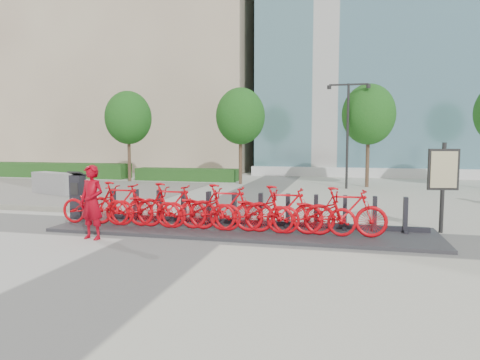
% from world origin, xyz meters
% --- Properties ---
extents(ground, '(120.00, 120.00, 0.00)m').
position_xyz_m(ground, '(0.00, 0.00, 0.00)').
color(ground, beige).
extents(gravel_patch, '(14.00, 14.00, 0.00)m').
position_xyz_m(gravel_patch, '(-10.00, 7.00, 0.01)').
color(gravel_patch, slate).
rests_on(gravel_patch, ground).
extents(hedge_a, '(10.00, 1.40, 0.90)m').
position_xyz_m(hedge_a, '(-14.00, 13.50, 0.45)').
color(hedge_a, '#204815').
rests_on(hedge_a, ground).
extents(hedge_b, '(6.00, 1.20, 0.70)m').
position_xyz_m(hedge_b, '(-5.00, 13.20, 0.35)').
color(hedge_b, '#204815').
rests_on(hedge_b, ground).
extents(tree_0, '(2.60, 2.60, 5.10)m').
position_xyz_m(tree_0, '(-8.00, 12.00, 3.59)').
color(tree_0, brown).
rests_on(tree_0, ground).
extents(tree_1, '(2.60, 2.60, 5.10)m').
position_xyz_m(tree_1, '(-1.50, 12.00, 3.59)').
color(tree_1, brown).
rests_on(tree_1, ground).
extents(tree_2, '(2.60, 2.60, 5.10)m').
position_xyz_m(tree_2, '(5.00, 12.00, 3.59)').
color(tree_2, brown).
rests_on(tree_2, ground).
extents(streetlamp, '(2.00, 0.20, 5.00)m').
position_xyz_m(streetlamp, '(4.00, 11.00, 3.13)').
color(streetlamp, black).
rests_on(streetlamp, ground).
extents(dock_pad, '(9.60, 2.40, 0.08)m').
position_xyz_m(dock_pad, '(1.30, 0.30, 0.04)').
color(dock_pad, '#313135').
rests_on(dock_pad, ground).
extents(dock_rail_posts, '(8.02, 0.50, 0.85)m').
position_xyz_m(dock_rail_posts, '(1.36, 0.77, 0.51)').
color(dock_rail_posts, '#222229').
rests_on(dock_rail_posts, dock_pad).
extents(bike_0, '(1.97, 0.69, 1.03)m').
position_xyz_m(bike_0, '(-2.60, -0.05, 0.60)').
color(bike_0, red).
rests_on(bike_0, dock_pad).
extents(bike_1, '(1.91, 0.54, 1.15)m').
position_xyz_m(bike_1, '(-1.88, -0.05, 0.65)').
color(bike_1, red).
rests_on(bike_1, dock_pad).
extents(bike_2, '(1.97, 0.69, 1.03)m').
position_xyz_m(bike_2, '(-1.16, -0.05, 0.60)').
color(bike_2, red).
rests_on(bike_2, dock_pad).
extents(bike_3, '(1.91, 0.54, 1.15)m').
position_xyz_m(bike_3, '(-0.44, -0.05, 0.65)').
color(bike_3, red).
rests_on(bike_3, dock_pad).
extents(bike_4, '(1.97, 0.69, 1.03)m').
position_xyz_m(bike_4, '(0.28, -0.05, 0.60)').
color(bike_4, red).
rests_on(bike_4, dock_pad).
extents(bike_5, '(1.91, 0.54, 1.15)m').
position_xyz_m(bike_5, '(1.00, -0.05, 0.65)').
color(bike_5, red).
rests_on(bike_5, dock_pad).
extents(bike_6, '(1.97, 0.69, 1.03)m').
position_xyz_m(bike_6, '(1.72, -0.05, 0.60)').
color(bike_6, red).
rests_on(bike_6, dock_pad).
extents(bike_7, '(1.91, 0.54, 1.15)m').
position_xyz_m(bike_7, '(2.44, -0.05, 0.65)').
color(bike_7, red).
rests_on(bike_7, dock_pad).
extents(bike_8, '(1.97, 0.69, 1.03)m').
position_xyz_m(bike_8, '(3.16, -0.05, 0.60)').
color(bike_8, red).
rests_on(bike_8, dock_pad).
extents(bike_9, '(1.91, 0.54, 1.15)m').
position_xyz_m(bike_9, '(3.88, -0.05, 0.65)').
color(bike_9, red).
rests_on(bike_9, dock_pad).
extents(kiosk, '(0.45, 0.39, 1.37)m').
position_xyz_m(kiosk, '(-3.53, 0.54, 0.74)').
color(kiosk, '#222229').
rests_on(kiosk, dock_pad).
extents(worker_red, '(0.70, 0.52, 1.74)m').
position_xyz_m(worker_red, '(-1.87, -1.35, 0.87)').
color(worker_red, '#9E0212').
rests_on(worker_red, ground).
extents(jersey_barrier, '(2.47, 1.44, 0.92)m').
position_xyz_m(jersey_barrier, '(-8.41, 5.97, 0.46)').
color(jersey_barrier, '#989898').
rests_on(jersey_barrier, ground).
extents(map_sign, '(0.75, 0.24, 2.26)m').
position_xyz_m(map_sign, '(6.23, 1.31, 1.49)').
color(map_sign, black).
rests_on(map_sign, ground).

